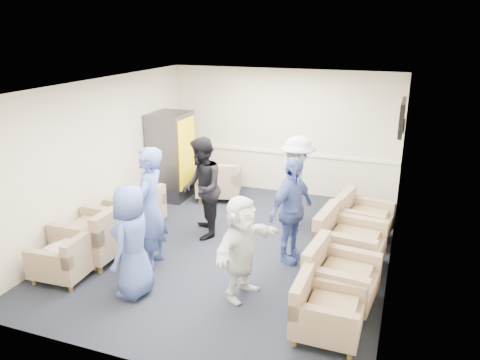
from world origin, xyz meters
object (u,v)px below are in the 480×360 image
(person_front_left, at_px, (132,241))
(person_mid_right, at_px, (292,210))
(armchair_left_far, at_px, (139,210))
(armchair_corner, at_px, (219,183))
(armchair_left_near, at_px, (67,259))
(armchair_right_near, at_px, (323,312))
(armchair_right_far, at_px, (361,220))
(armchair_right_midfar, at_px, (346,244))
(person_mid_left, at_px, (150,209))
(armchair_right_midnear, at_px, (337,279))
(person_front_right, at_px, (242,247))
(person_back_right, at_px, (297,183))
(armchair_left_mid, at_px, (96,236))
(person_back_left, at_px, (202,188))
(vending_machine, at_px, (172,156))

(person_front_left, height_order, person_mid_right, person_mid_right)
(armchair_left_far, bearing_deg, armchair_corner, 162.84)
(armchair_left_far, bearing_deg, armchair_left_near, 7.19)
(armchair_right_near, xyz_separation_m, armchair_right_far, (0.11, 2.93, 0.03))
(person_mid_right, bearing_deg, armchair_left_far, 107.03)
(armchair_right_midfar, height_order, person_mid_left, person_mid_left)
(armchair_right_midnear, relative_size, armchair_right_far, 0.98)
(armchair_right_near, bearing_deg, armchair_right_far, -1.36)
(armchair_right_far, bearing_deg, person_front_right, 161.61)
(armchair_left_near, distance_m, person_mid_left, 1.40)
(armchair_corner, distance_m, person_mid_left, 3.13)
(armchair_right_far, bearing_deg, armchair_left_far, 113.06)
(person_back_right, height_order, person_front_right, person_back_right)
(armchair_right_midnear, xyz_separation_m, person_mid_left, (-2.83, 0.04, 0.60))
(armchair_right_near, bearing_deg, armchair_left_mid, 79.74)
(person_front_left, relative_size, person_mid_left, 0.84)
(person_back_left, bearing_deg, person_front_right, 14.70)
(person_mid_left, height_order, person_mid_right, person_mid_left)
(armchair_left_mid, distance_m, person_mid_right, 3.11)
(armchair_left_mid, distance_m, vending_machine, 2.98)
(vending_machine, bearing_deg, person_front_left, -69.97)
(armchair_right_midnear, relative_size, person_back_left, 0.54)
(armchair_left_far, xyz_separation_m, armchair_right_midnear, (3.82, -1.25, 0.03))
(armchair_left_far, bearing_deg, vending_machine, -167.92)
(armchair_left_near, height_order, armchair_left_far, armchair_left_far)
(armchair_left_mid, xyz_separation_m, armchair_corner, (0.78, 3.16, -0.02))
(person_mid_left, bearing_deg, armchair_left_near, -61.75)
(person_mid_right, distance_m, person_front_right, 1.29)
(person_mid_left, bearing_deg, person_back_left, 157.86)
(armchair_left_mid, distance_m, person_front_left, 1.39)
(person_front_left, distance_m, person_back_left, 2.04)
(armchair_left_mid, height_order, person_front_left, person_front_left)
(person_back_left, bearing_deg, armchair_left_far, -112.75)
(armchair_left_near, relative_size, armchair_right_midfar, 0.77)
(armchair_right_far, bearing_deg, armchair_right_midfar, -175.40)
(armchair_left_near, xyz_separation_m, person_mid_right, (2.93, 1.67, 0.54))
(armchair_left_far, height_order, person_mid_left, person_mid_left)
(person_back_right, xyz_separation_m, person_front_right, (-0.15, -2.50, -0.13))
(armchair_left_far, distance_m, armchair_right_midfar, 3.80)
(armchair_right_midnear, height_order, person_back_left, person_back_left)
(armchair_left_far, height_order, armchair_right_near, armchair_left_far)
(armchair_right_far, xyz_separation_m, vending_machine, (-4.05, 0.72, 0.58))
(person_mid_left, bearing_deg, armchair_corner, 173.35)
(armchair_right_midfar, relative_size, person_mid_right, 0.62)
(armchair_right_midnear, relative_size, vending_machine, 0.52)
(armchair_right_near, bearing_deg, armchair_right_midnear, -1.88)
(armchair_right_midfar, height_order, person_back_left, person_back_left)
(person_back_left, bearing_deg, armchair_right_near, 25.77)
(armchair_left_far, xyz_separation_m, armchair_right_midfar, (3.79, -0.21, 0.05))
(armchair_right_midnear, bearing_deg, person_back_left, 69.47)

